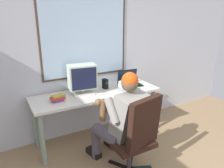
# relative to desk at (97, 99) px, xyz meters

# --- Properties ---
(wall_rear) EXTENTS (5.94, 0.08, 2.64)m
(wall_rear) POSITION_rel_desk_xyz_m (0.11, 0.36, 0.68)
(wall_rear) COLOR silver
(wall_rear) RESTS_ON ground
(desk) EXTENTS (1.86, 0.60, 0.75)m
(desk) POSITION_rel_desk_xyz_m (0.00, 0.00, 0.00)
(desk) COLOR gray
(desk) RESTS_ON ground
(office_chair) EXTENTS (0.56, 0.56, 1.02)m
(office_chair) POSITION_rel_desk_xyz_m (0.05, -0.94, -0.09)
(office_chair) COLOR black
(office_chair) RESTS_ON ground
(person_seated) EXTENTS (0.61, 0.84, 1.24)m
(person_seated) POSITION_rel_desk_xyz_m (0.00, -0.69, -0.01)
(person_seated) COLOR #524A54
(person_seated) RESTS_ON ground
(crt_monitor) EXTENTS (0.41, 0.27, 0.42)m
(crt_monitor) POSITION_rel_desk_xyz_m (-0.19, 0.06, 0.34)
(crt_monitor) COLOR beige
(crt_monitor) RESTS_ON desk
(laptop) EXTENTS (0.36, 0.29, 0.23)m
(laptop) POSITION_rel_desk_xyz_m (0.61, 0.08, 0.16)
(laptop) COLOR black
(laptop) RESTS_ON desk
(wine_glass) EXTENTS (0.09, 0.09, 0.15)m
(wine_glass) POSITION_rel_desk_xyz_m (0.33, -0.13, 0.21)
(wine_glass) COLOR silver
(wine_glass) RESTS_ON desk
(desk_speaker) EXTENTS (0.07, 0.10, 0.15)m
(desk_speaker) POSITION_rel_desk_xyz_m (0.18, 0.09, 0.18)
(desk_speaker) COLOR black
(desk_speaker) RESTS_ON desk
(book_stack) EXTENTS (0.19, 0.13, 0.08)m
(book_stack) POSITION_rel_desk_xyz_m (-0.58, -0.04, 0.14)
(book_stack) COLOR #693A79
(book_stack) RESTS_ON desk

